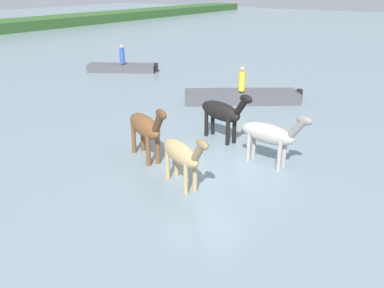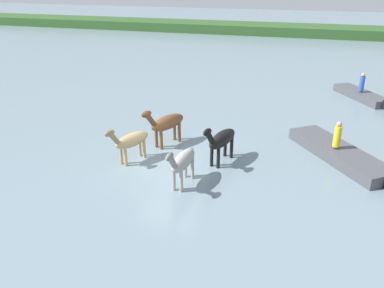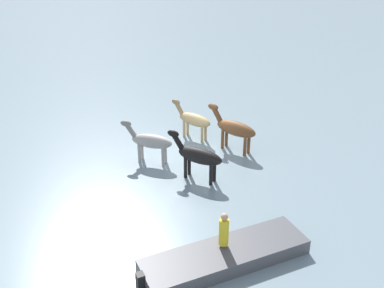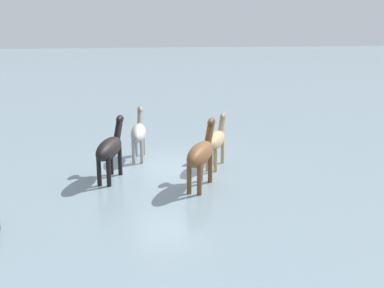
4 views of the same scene
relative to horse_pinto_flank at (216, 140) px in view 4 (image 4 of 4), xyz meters
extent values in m
plane|color=gray|center=(1.71, 0.17, -1.01)|extent=(154.83, 154.83, 0.00)
ellipsoid|color=tan|center=(0.03, 0.08, 0.01)|extent=(1.25, 1.90, 0.62)
cylinder|color=tan|center=(-0.06, -0.49, -0.50)|extent=(0.14, 0.14, 1.02)
cylinder|color=tan|center=(-0.33, -0.36, -0.50)|extent=(0.14, 0.14, 1.02)
cylinder|color=tan|center=(0.40, 0.52, -0.50)|extent=(0.14, 0.14, 1.02)
cylinder|color=tan|center=(0.13, 0.64, -0.50)|extent=(0.14, 0.14, 1.02)
cylinder|color=olive|center=(-0.37, -0.81, 0.41)|extent=(0.42, 0.60, 0.68)
ellipsoid|color=olive|center=(-0.44, -0.99, 0.69)|extent=(0.40, 0.55, 0.27)
ellipsoid|color=black|center=(3.87, 1.09, 0.11)|extent=(1.15, 2.11, 0.68)
cylinder|color=black|center=(3.85, 0.46, -0.45)|extent=(0.15, 0.15, 1.12)
cylinder|color=black|center=(3.53, 0.56, -0.45)|extent=(0.15, 0.15, 1.12)
cylinder|color=black|center=(4.20, 1.62, -0.45)|extent=(0.15, 0.15, 1.12)
cylinder|color=black|center=(3.88, 1.72, -0.45)|extent=(0.15, 0.15, 1.12)
cylinder|color=black|center=(3.56, 0.06, 0.55)|extent=(0.40, 0.66, 0.74)
ellipsoid|color=black|center=(3.50, -0.14, 0.86)|extent=(0.38, 0.60, 0.30)
ellipsoid|color=#9E9993|center=(2.84, -1.30, 0.05)|extent=(0.75, 1.96, 0.64)
cylinder|color=#9E9993|center=(2.93, -1.89, -0.48)|extent=(0.14, 0.14, 1.06)
cylinder|color=#9E9993|center=(2.62, -1.86, -0.48)|extent=(0.14, 0.14, 1.06)
cylinder|color=#9E9993|center=(3.05, -0.75, -0.48)|extent=(0.14, 0.14, 1.06)
cylinder|color=#9E9993|center=(2.74, -0.72, -0.48)|extent=(0.14, 0.14, 1.06)
cylinder|color=slate|center=(2.74, -2.31, 0.47)|extent=(0.28, 0.60, 0.70)
ellipsoid|color=slate|center=(2.72, -2.52, 0.76)|extent=(0.27, 0.54, 0.28)
ellipsoid|color=brown|center=(0.93, 2.24, 0.14)|extent=(1.45, 2.14, 0.70)
cylinder|color=brown|center=(0.81, 1.60, -0.43)|extent=(0.15, 0.15, 1.15)
cylinder|color=brown|center=(0.51, 1.74, -0.43)|extent=(0.15, 0.15, 1.15)
cylinder|color=brown|center=(1.35, 2.73, -0.43)|extent=(0.15, 0.15, 1.15)
cylinder|color=brown|center=(1.04, 2.87, -0.43)|extent=(0.15, 0.15, 1.15)
cylinder|color=#50311A|center=(0.46, 1.24, 0.60)|extent=(0.49, 0.68, 0.77)
ellipsoid|color=#50311A|center=(0.36, 1.04, 0.91)|extent=(0.46, 0.62, 0.31)
camera|label=1|loc=(-8.49, -6.33, 4.59)|focal=37.84mm
camera|label=2|loc=(7.01, -14.27, 6.81)|focal=36.47mm
camera|label=3|loc=(20.83, 4.35, 9.43)|focal=44.00mm
camera|label=4|loc=(3.07, 16.57, 4.33)|focal=43.90mm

